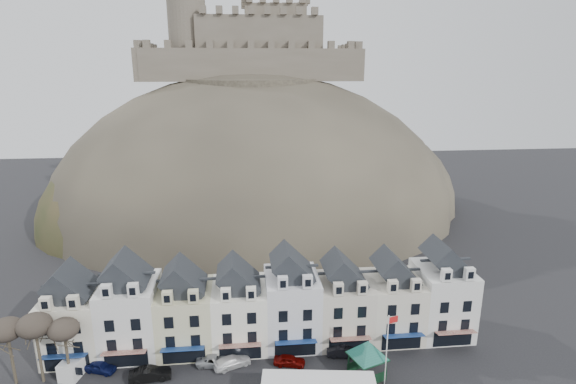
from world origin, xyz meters
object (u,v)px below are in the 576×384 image
(car_black, at_px, (150,374))
(bus_shelter, at_px, (368,349))
(car_white, at_px, (232,362))
(car_charcoal, at_px, (344,351))
(white_van, at_px, (77,363))
(car_maroon, at_px, (289,360))
(car_navy, at_px, (100,367))
(car_silver, at_px, (215,361))
(flagpole, at_px, (388,346))

(car_black, bearing_deg, bus_shelter, -101.88)
(car_white, height_order, car_charcoal, car_charcoal)
(white_van, distance_m, car_maroon, 25.29)
(white_van, xyz_separation_m, car_navy, (2.73, -0.39, -0.43))
(car_black, distance_m, car_silver, 7.57)
(car_maroon, bearing_deg, car_silver, 96.75)
(car_navy, relative_size, car_white, 0.84)
(flagpole, bearing_deg, bus_shelter, 139.50)
(bus_shelter, distance_m, car_maroon, 9.73)
(car_white, bearing_deg, car_charcoal, -109.05)
(car_white, distance_m, car_maroon, 6.93)
(car_silver, relative_size, car_white, 0.97)
(flagpole, relative_size, car_black, 1.87)
(car_black, bearing_deg, car_silver, -82.58)
(car_navy, distance_m, car_silver, 13.54)
(bus_shelter, relative_size, car_charcoal, 1.57)
(car_silver, xyz_separation_m, car_maroon, (8.98, -0.93, 0.02))
(flagpole, distance_m, white_van, 36.49)
(car_black, relative_size, car_charcoal, 1.06)
(car_black, distance_m, car_white, 9.50)
(bus_shelter, xyz_separation_m, white_van, (-34.00, 4.45, -2.58))
(bus_shelter, distance_m, car_silver, 18.41)
(flagpole, relative_size, white_van, 1.73)
(flagpole, relative_size, car_silver, 1.98)
(car_white, bearing_deg, car_maroon, -115.56)
(car_black, xyz_separation_m, car_maroon, (16.29, 1.00, -0.12))
(car_white, bearing_deg, car_black, 77.34)
(car_maroon, distance_m, car_charcoal, 7.14)
(bus_shelter, relative_size, car_navy, 1.81)
(car_black, height_order, car_maroon, car_black)
(car_white, bearing_deg, car_navy, 66.06)
(car_silver, relative_size, car_charcoal, 1.00)
(flagpole, relative_size, car_maroon, 2.31)
(flagpole, height_order, car_black, flagpole)
(car_navy, xyz_separation_m, car_maroon, (22.51, -1.11, -0.01))
(white_van, height_order, car_black, white_van)
(flagpole, xyz_separation_m, car_maroon, (-10.54, 4.48, -4.38))
(car_silver, bearing_deg, car_maroon, -87.93)
(white_van, xyz_separation_m, car_silver, (16.26, -0.56, -0.46))
(flagpole, height_order, car_navy, flagpole)
(car_charcoal, bearing_deg, white_van, 98.03)
(car_navy, distance_m, car_maroon, 22.54)
(flagpole, distance_m, car_white, 18.66)
(car_black, xyz_separation_m, car_white, (9.38, 1.48, -0.11))
(car_navy, xyz_separation_m, car_charcoal, (29.56, -0.00, 0.07))
(car_silver, bearing_deg, flagpole, -97.48)
(car_charcoal, bearing_deg, car_silver, 99.33)
(car_navy, bearing_deg, car_silver, -71.06)
(flagpole, xyz_separation_m, car_black, (-26.83, 3.47, -4.26))
(car_navy, bearing_deg, bus_shelter, -77.74)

